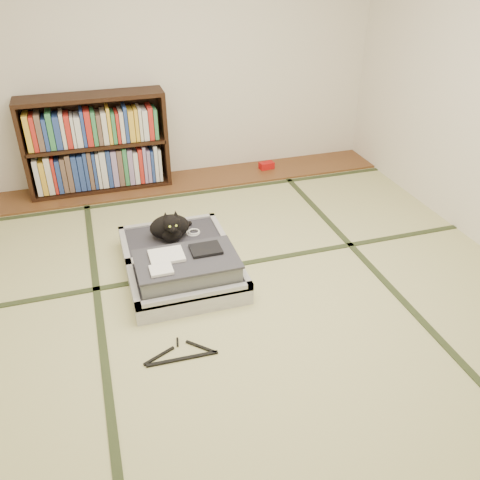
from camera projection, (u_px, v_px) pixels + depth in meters
name	position (u px, v px, depth m)	size (l,w,h in m)	color
floor	(248.00, 297.00, 3.52)	(4.50, 4.50, 0.00)	#C4C183
wood_strip	(187.00, 181.00, 5.15)	(4.00, 0.50, 0.02)	brown
red_item	(266.00, 165.00, 5.37)	(0.15, 0.09, 0.07)	#B00F0E
room_shell	(250.00, 83.00, 2.76)	(4.50, 4.50, 4.50)	white
tatami_borders	(228.00, 259.00, 3.92)	(4.00, 4.50, 0.01)	#2D381E
bookcase	(97.00, 146.00, 4.77)	(1.31, 0.30, 0.92)	black
suitcase	(182.00, 263.00, 3.68)	(0.79, 1.05, 0.31)	silver
cat	(170.00, 227.00, 3.84)	(0.35, 0.35, 0.28)	black
cable_coil	(193.00, 232.00, 3.96)	(0.11, 0.11, 0.03)	white
hanger	(181.00, 355.00, 3.02)	(0.44, 0.20, 0.01)	black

